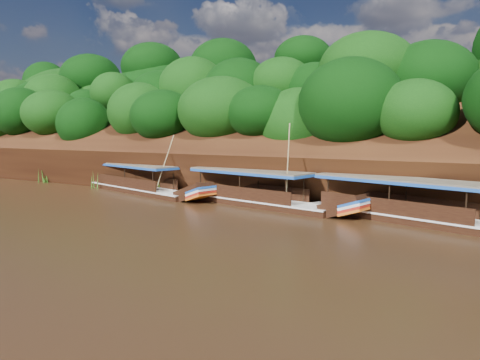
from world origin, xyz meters
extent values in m
plane|color=black|center=(0.00, 0.00, 0.00)|extent=(160.00, 160.00, 0.00)
cube|color=black|center=(0.00, 16.00, 3.50)|extent=(120.00, 16.12, 13.64)
cube|color=black|center=(0.00, 26.00, 0.00)|extent=(120.00, 24.00, 12.00)
ellipsoid|color=#0B3E0A|center=(-36.00, 14.00, 3.20)|extent=(16.00, 8.00, 6.00)
ellipsoid|color=#0B3E0A|center=(-30.00, 22.00, 9.00)|extent=(20.00, 10.00, 8.00)
ellipsoid|color=#0B3E0A|center=(-6.00, 15.00, 3.50)|extent=(18.00, 8.00, 6.40)
ellipsoid|color=#0B3E0A|center=(0.00, 23.00, 9.20)|extent=(24.00, 11.00, 8.40)
cube|color=black|center=(10.03, 7.06, 0.00)|extent=(14.24, 6.15, 0.99)
cube|color=silver|center=(10.03, 7.06, 0.47)|extent=(14.26, 6.22, 0.11)
cube|color=#4E4437|center=(9.18, 7.30, 2.66)|extent=(11.39, 5.67, 0.13)
cube|color=#194BA3|center=(9.18, 7.30, 2.52)|extent=(11.39, 5.67, 0.20)
cube|color=black|center=(-1.27, 7.79, 0.00)|extent=(13.37, 4.91, 0.99)
cube|color=silver|center=(-1.27, 7.79, 0.47)|extent=(13.38, 4.98, 0.11)
cube|color=black|center=(5.99, 6.36, 0.77)|extent=(3.41, 2.38, 1.85)
cube|color=#194BA3|center=(6.79, 6.20, 1.10)|extent=(1.95, 2.16, 0.67)
cube|color=#AF2113|center=(6.79, 6.20, 0.72)|extent=(1.95, 2.16, 0.67)
cube|color=#4E4437|center=(-2.08, 7.95, 2.64)|extent=(10.64, 4.71, 0.13)
cube|color=#194BA3|center=(-2.08, 7.95, 2.51)|extent=(10.64, 4.71, 0.20)
cylinder|color=tan|center=(1.83, 6.51, 3.36)|extent=(0.58, 0.67, 5.70)
cube|color=black|center=(-14.11, 8.85, 0.00)|extent=(14.15, 5.93, 0.96)
cube|color=silver|center=(-14.11, 8.85, 0.46)|extent=(14.17, 6.00, 0.11)
cube|color=black|center=(-6.50, 6.78, 0.74)|extent=(3.64, 2.56, 1.88)
cube|color=#194BA3|center=(-5.65, 6.55, 1.06)|extent=(2.14, 2.21, 0.70)
cube|color=#AF2113|center=(-5.65, 6.55, 0.70)|extent=(2.14, 2.21, 0.70)
cube|color=#4E4437|center=(-14.96, 9.08, 2.56)|extent=(11.30, 5.47, 0.13)
cube|color=#194BA3|center=(-14.96, 9.08, 2.43)|extent=(11.30, 5.47, 0.19)
cylinder|color=tan|center=(-10.07, 7.53, 2.97)|extent=(1.51, 0.87, 4.74)
cone|color=#306018|center=(-28.81, 9.60, 0.94)|extent=(1.50, 1.50, 1.89)
cone|color=#306018|center=(-19.76, 9.06, 0.80)|extent=(1.50, 1.50, 1.60)
cone|color=#306018|center=(-12.92, 9.55, 1.03)|extent=(1.50, 1.50, 2.06)
cone|color=#306018|center=(-6.32, 9.12, 0.71)|extent=(1.50, 1.50, 1.42)
cone|color=#306018|center=(0.95, 9.59, 0.74)|extent=(1.50, 1.50, 1.47)
cone|color=#306018|center=(6.00, 9.95, 0.98)|extent=(1.50, 1.50, 1.95)
cone|color=#306018|center=(11.87, 9.87, 0.69)|extent=(1.50, 1.50, 1.39)
camera|label=1|loc=(15.53, -23.19, 5.79)|focal=35.00mm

